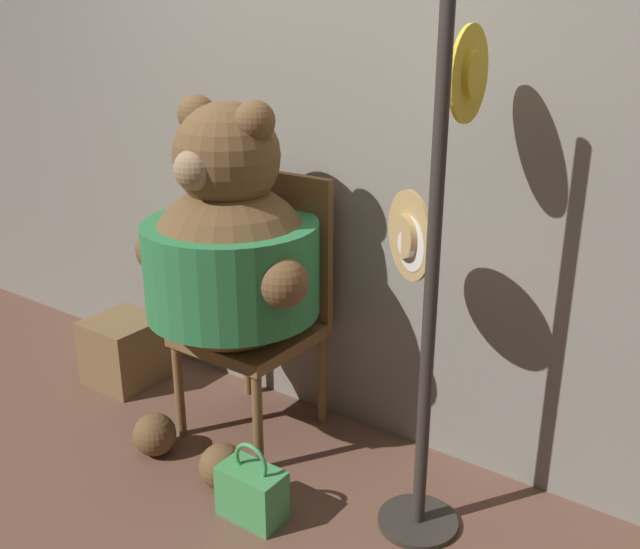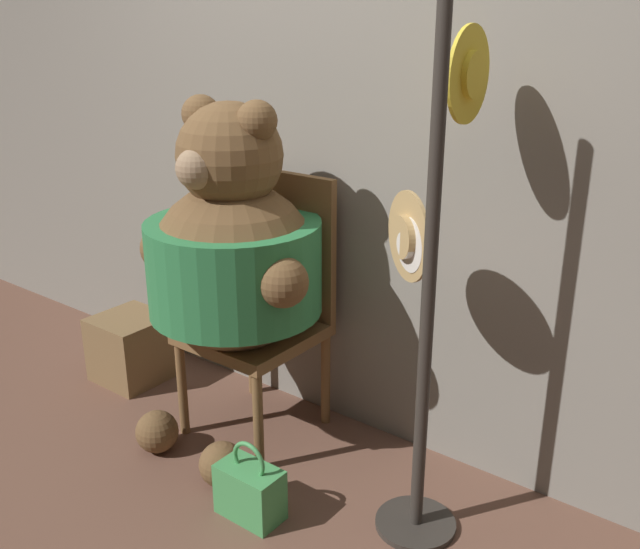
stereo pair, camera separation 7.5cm
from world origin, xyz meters
TOP-DOWN VIEW (x-y plane):
  - ground_plane at (0.00, 0.00)m, footprint 14.00×14.00m
  - wall_back at (0.00, 0.71)m, footprint 8.00×0.10m
  - chair at (-0.27, 0.46)m, footprint 0.49×0.49m
  - teddy_bear at (-0.29, 0.28)m, footprint 0.82×0.73m
  - hat_display_rack at (0.56, 0.29)m, footprint 0.40×0.48m
  - handbag_on_ground at (0.10, -0.08)m, footprint 0.23×0.13m
  - wooden_crate at (-1.05, 0.33)m, footprint 0.32×0.32m

SIDE VIEW (x-z plane):
  - ground_plane at x=0.00m, z-range 0.00..0.00m
  - handbag_on_ground at x=0.10m, z-range -0.05..0.25m
  - wooden_crate at x=-1.05m, z-range 0.00..0.32m
  - chair at x=-0.27m, z-range 0.02..1.09m
  - teddy_bear at x=-0.29m, z-range 0.10..1.50m
  - hat_display_rack at x=0.56m, z-range 0.03..1.77m
  - wall_back at x=0.00m, z-range 0.00..2.35m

